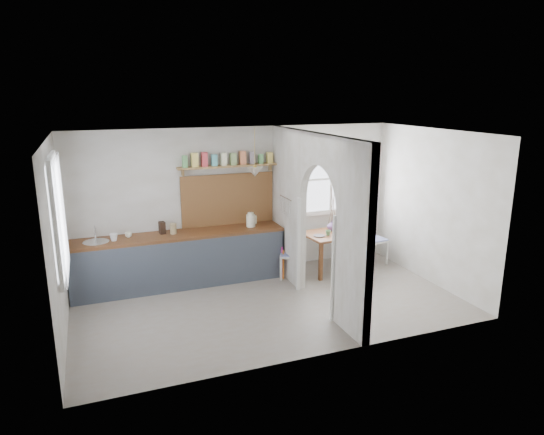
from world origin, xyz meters
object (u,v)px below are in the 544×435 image
object	(u,v)px
vase	(332,225)
chair_right	(373,239)
chair_left	(291,253)
dining_table	(335,251)
kettle	(251,220)

from	to	relation	value
vase	chair_right	bearing A→B (deg)	-5.02
chair_left	chair_right	xyz separation A→B (m)	(1.72, 0.12, 0.04)
dining_table	chair_left	distance (m)	0.89
chair_left	vase	size ratio (longest dim) A/B	4.71
chair_left	kettle	distance (m)	0.92
chair_left	vase	world-z (taller)	vase
vase	kettle	bearing A→B (deg)	174.65
kettle	vase	size ratio (longest dim) A/B	1.34
chair_right	chair_left	bearing A→B (deg)	86.59
dining_table	kettle	world-z (taller)	kettle
dining_table	kettle	size ratio (longest dim) A/B	4.54
chair_left	vase	bearing A→B (deg)	125.33
dining_table	kettle	xyz separation A→B (m)	(-1.51, 0.29, 0.67)
chair_right	vase	bearing A→B (deg)	77.52
chair_right	dining_table	bearing A→B (deg)	87.78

